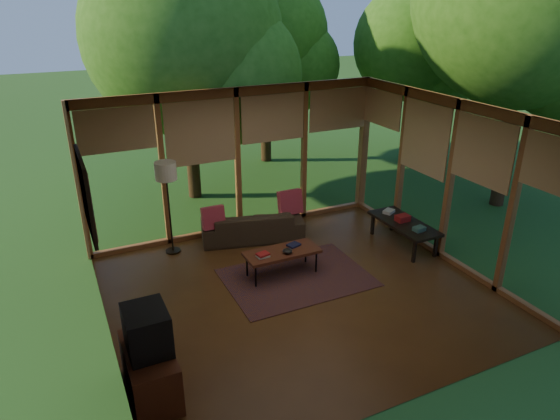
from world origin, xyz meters
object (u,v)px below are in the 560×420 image
media_cabinet (150,372)px  side_console (404,224)px  television (147,330)px  floor_lamp (166,176)px  coffee_table (282,253)px  sofa (252,225)px

media_cabinet → side_console: (4.87, 1.75, 0.11)m
media_cabinet → side_console: 5.18m
television → floor_lamp: bearing=72.4°
floor_lamp → coffee_table: floor_lamp is taller
floor_lamp → coffee_table: bearing=-47.4°
media_cabinet → television: television is taller
floor_lamp → side_console: size_ratio=1.18×
media_cabinet → coffee_table: size_ratio=0.83×
floor_lamp → side_console: floor_lamp is taller
floor_lamp → coffee_table: size_ratio=1.38×
television → floor_lamp: size_ratio=0.33×
floor_lamp → sofa: bearing=-4.4°
television → coffee_table: television is taller
sofa → floor_lamp: floor_lamp is taller
media_cabinet → floor_lamp: bearing=72.0°
sofa → coffee_table: (-0.07, -1.41, 0.12)m
television → coffee_table: bearing=35.6°
television → media_cabinet: bearing=180.0°
television → floor_lamp: (1.04, 3.27, 0.56)m
television → side_console: size_ratio=0.39×
sofa → media_cabinet: media_cabinet is taller
media_cabinet → television: 0.55m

